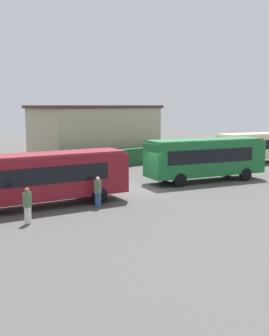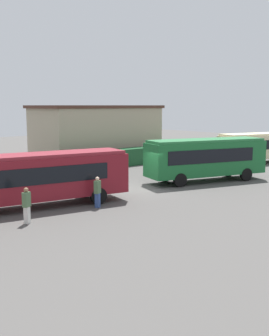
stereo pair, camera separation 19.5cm
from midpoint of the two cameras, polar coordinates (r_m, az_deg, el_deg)
ground_plane at (r=29.09m, az=0.70°, el=-2.87°), size 105.75×105.75×0.00m
bus_maroon at (r=24.14m, az=-12.80°, el=-1.13°), size 10.73×4.14×3.09m
bus_green at (r=32.15m, az=9.97°, el=1.47°), size 9.79×5.04×3.25m
bus_cream at (r=44.32m, az=17.59°, el=2.97°), size 10.67×4.97×3.02m
person_left at (r=21.11m, az=-14.32°, el=-4.86°), size 0.48×0.42×1.80m
person_center at (r=23.70m, az=-4.87°, el=-3.19°), size 0.47×0.41×1.78m
person_right at (r=47.87m, az=14.60°, el=2.48°), size 0.48×0.49×1.75m
hedge_row at (r=36.41m, az=-9.11°, el=0.64°), size 64.88×1.53×1.63m
depot_building at (r=43.66m, az=-5.01°, el=4.77°), size 13.27×6.50×5.79m
traffic_cone at (r=40.24m, az=6.96°, el=0.69°), size 0.36×0.36×0.60m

